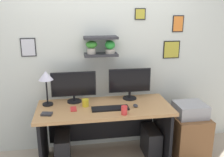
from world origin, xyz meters
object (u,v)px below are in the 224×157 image
cell_phone (74,109)px  scissors_tray (47,114)px  monitor_right (130,82)px  printer (190,110)px  desk (104,120)px  computer_tower_left (63,150)px  pen_cup (124,110)px  computer_tower_right (151,142)px  coffee_mug (85,103)px  keyboard (110,108)px  drawer_cabinet (188,135)px  computer_mouse (135,106)px  desk_lamp (46,79)px  monitor_left (74,86)px

cell_phone → scissors_tray: size_ratio=1.17×
monitor_right → printer: size_ratio=1.44×
desk → computer_tower_left: (-0.53, -0.06, -0.33)m
pen_cup → computer_tower_right: pen_cup is taller
computer_tower_right → scissors_tray: bearing=-172.3°
desk → pen_cup: pen_cup is taller
desk → coffee_mug: size_ratio=18.06×
desk → keyboard: keyboard is taller
keyboard → drawer_cabinet: 1.15m
scissors_tray → computer_tower_left: scissors_tray is taller
computer_mouse → printer: size_ratio=0.24×
pen_cup → drawer_cabinet: (0.92, 0.23, -0.52)m
computer_mouse → drawer_cabinet: bearing=3.2°
desk_lamp → scissors_tray: size_ratio=3.58×
pen_cup → scissors_tray: bearing=171.9°
drawer_cabinet → computer_tower_left: 1.63m
keyboard → computer_tower_left: 0.81m
keyboard → computer_tower_right: bearing=12.5°
keyboard → cell_phone: (-0.43, 0.06, -0.01)m
pen_cup → scissors_tray: (-0.86, 0.12, -0.04)m
keyboard → coffee_mug: bearing=154.6°
drawer_cabinet → computer_tower_right: bearing=172.8°
drawer_cabinet → pen_cup: bearing=-165.6°
monitor_left → desk: bearing=-24.3°
monitor_right → desk: bearing=-155.7°
printer → computer_tower_right: 0.67m
computer_tower_right → cell_phone: bearing=-176.3°
computer_tower_right → coffee_mug: bearing=179.4°
monitor_left → pen_cup: monitor_left is taller
monitor_right → drawer_cabinet: monitor_right is taller
keyboard → desk_lamp: bearing=161.2°
monitor_left → desk_lamp: desk_lamp is taller
monitor_right → scissors_tray: size_ratio=4.56×
monitor_left → desk_lamp: (-0.32, -0.06, 0.13)m
monitor_right → computer_tower_right: monitor_right is taller
pen_cup → monitor_right: bearing=70.4°
keyboard → monitor_left: bearing=143.1°
computer_tower_left → desk: bearing=6.9°
coffee_mug → computer_tower_right: size_ratio=0.22×
coffee_mug → scissors_tray: size_ratio=0.75×
pen_cup → printer: 0.96m
monitor_right → desk_lamp: size_ratio=1.27×
scissors_tray → drawer_cabinet: bearing=3.6°
cell_phone → drawer_cabinet: size_ratio=0.25×
monitor_right → computer_tower_right: 0.84m
monitor_right → printer: (0.74, -0.25, -0.33)m
cell_phone → coffee_mug: size_ratio=1.56×
monitor_left → desk_lamp: bearing=-169.5°
computer_tower_left → computer_tower_right: computer_tower_left is taller
keyboard → pen_cup: size_ratio=4.40×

